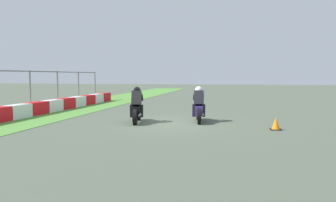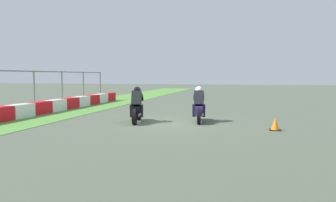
% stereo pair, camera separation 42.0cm
% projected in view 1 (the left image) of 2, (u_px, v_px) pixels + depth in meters
% --- Properties ---
extents(ground_plane, '(120.00, 120.00, 0.00)m').
position_uv_depth(ground_plane, '(169.00, 123.00, 13.88)').
color(ground_plane, '#4C5545').
extents(grass_verge, '(72.00, 4.37, 0.02)m').
position_uv_depth(grass_verge, '(21.00, 118.00, 15.23)').
color(grass_verge, '#518A39').
rests_on(grass_verge, ground_plane).
extents(track_barrier, '(21.97, 0.60, 0.64)m').
position_uv_depth(track_barrier, '(17.00, 112.00, 15.24)').
color(track_barrier, red).
rests_on(track_barrier, ground_plane).
extents(rider_lane_a, '(2.04, 0.59, 1.51)m').
position_uv_depth(rider_lane_a, '(199.00, 107.00, 14.15)').
color(rider_lane_a, black).
rests_on(rider_lane_a, ground_plane).
extents(rider_lane_b, '(2.03, 0.62, 1.51)m').
position_uv_depth(rider_lane_b, '(137.00, 108.00, 13.94)').
color(rider_lane_b, black).
rests_on(rider_lane_b, ground_plane).
extents(traffic_cone, '(0.40, 0.40, 0.46)m').
position_uv_depth(traffic_cone, '(276.00, 124.00, 12.10)').
color(traffic_cone, black).
rests_on(traffic_cone, ground_plane).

